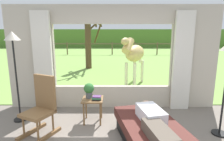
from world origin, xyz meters
TOP-DOWN VIEW (x-y plane):
  - back_wall_with_window at (0.00, 2.26)m, footprint 5.20×0.12m
  - curtain_panel_left at (-1.69, 2.12)m, footprint 0.44×0.10m
  - curtain_panel_right at (1.69, 2.12)m, footprint 0.44×0.10m
  - outdoor_pasture_lawn at (0.00, 13.16)m, footprint 36.00×21.68m
  - distant_hill_ridge at (0.00, 23.00)m, footprint 36.00×2.00m
  - recliner_sofa at (0.64, 0.48)m, footprint 1.22×1.85m
  - reclining_person at (0.64, 0.43)m, footprint 0.45×1.43m
  - rocking_chair at (-1.34, 0.94)m, footprint 0.71×0.81m
  - side_table at (-0.43, 1.40)m, footprint 0.44×0.44m
  - potted_plant at (-0.51, 1.46)m, footprint 0.22×0.22m
  - book_stack at (-0.34, 1.34)m, footprint 0.20×0.16m
  - floor_lamp_left at (-2.04, 1.48)m, footprint 0.32×0.32m
  - horse at (0.78, 4.31)m, footprint 1.15×1.76m
  - pasture_tree at (-1.22, 7.56)m, footprint 1.06×1.59m
  - pasture_fence_line at (0.00, 14.09)m, footprint 16.10×0.10m

SIDE VIEW (x-z plane):
  - outdoor_pasture_lawn at x=0.00m, z-range 0.00..0.02m
  - recliner_sofa at x=0.64m, z-range 0.01..0.43m
  - side_table at x=-0.43m, z-range 0.17..0.69m
  - reclining_person at x=0.64m, z-range 0.41..0.63m
  - rocking_chair at x=-1.34m, z-range -0.01..1.11m
  - book_stack at x=-0.34m, z-range 0.52..0.60m
  - potted_plant at x=-0.51m, z-range 0.54..0.86m
  - pasture_fence_line at x=0.00m, z-range 0.19..1.29m
  - horse at x=0.78m, z-range 0.29..2.02m
  - curtain_panel_left at x=-1.69m, z-range 0.00..2.40m
  - curtain_panel_right at x=1.69m, z-range 0.00..2.40m
  - distant_hill_ridge at x=0.00m, z-range 0.00..2.40m
  - back_wall_with_window at x=0.00m, z-range -0.03..2.52m
  - pasture_tree at x=-1.22m, z-range -0.12..3.13m
  - floor_lamp_left at x=-2.04m, z-range 0.59..2.51m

